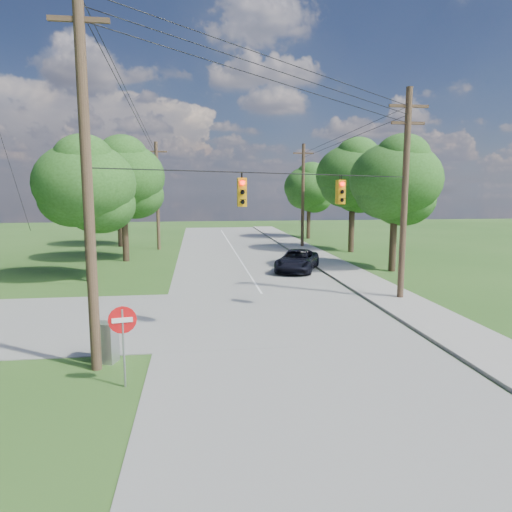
{
  "coord_description": "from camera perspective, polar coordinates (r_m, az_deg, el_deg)",
  "views": [
    {
      "loc": [
        -1.42,
        -13.75,
        5.53
      ],
      "look_at": [
        1.03,
        5.0,
        2.82
      ],
      "focal_mm": 32.0,
      "sensor_mm": 36.0,
      "label": 1
    }
  ],
  "objects": [
    {
      "name": "ground",
      "position": [
        14.89,
        -1.48,
        -13.66
      ],
      "size": [
        140.0,
        140.0,
        0.0
      ],
      "primitive_type": "plane",
      "color": "#2A511B",
      "rests_on": "ground"
    },
    {
      "name": "main_road",
      "position": [
        19.84,
        2.81,
        -7.99
      ],
      "size": [
        10.0,
        100.0,
        0.03
      ],
      "primitive_type": "cube",
      "color": "gray",
      "rests_on": "ground"
    },
    {
      "name": "sidewalk_east",
      "position": [
        22.0,
        20.38,
        -6.76
      ],
      "size": [
        2.6,
        100.0,
        0.12
      ],
      "primitive_type": "cube",
      "color": "gray",
      "rests_on": "ground"
    },
    {
      "name": "pole_sw",
      "position": [
        14.52,
        -20.44,
        10.41
      ],
      "size": [
        2.0,
        0.32,
        12.0
      ],
      "color": "brown",
      "rests_on": "ground"
    },
    {
      "name": "pole_ne",
      "position": [
        24.07,
        18.11,
        7.61
      ],
      "size": [
        2.0,
        0.32,
        10.5
      ],
      "color": "brown",
      "rests_on": "ground"
    },
    {
      "name": "pole_north_e",
      "position": [
        44.95,
        5.88,
        7.61
      ],
      "size": [
        2.0,
        0.32,
        10.0
      ],
      "color": "brown",
      "rests_on": "ground"
    },
    {
      "name": "pole_north_w",
      "position": [
        43.89,
        -12.23,
        7.46
      ],
      "size": [
        2.0,
        0.32,
        10.0
      ],
      "color": "brown",
      "rests_on": "ground"
    },
    {
      "name": "power_lines",
      "position": [
        25.71,
        -0.88,
        16.26
      ],
      "size": [
        13.93,
        29.62,
        4.93
      ],
      "color": "black",
      "rests_on": "ground"
    },
    {
      "name": "traffic_signals",
      "position": [
        18.6,
        4.94,
        8.02
      ],
      "size": [
        4.91,
        3.27,
        1.05
      ],
      "color": "orange",
      "rests_on": "ground"
    },
    {
      "name": "tree_w_near",
      "position": [
        29.49,
        -20.57,
        8.41
      ],
      "size": [
        6.0,
        6.0,
        8.4
      ],
      "color": "#432D21",
      "rests_on": "ground"
    },
    {
      "name": "tree_w_mid",
      "position": [
        37.18,
        -16.3,
        9.46
      ],
      "size": [
        6.4,
        6.4,
        9.22
      ],
      "color": "#432D21",
      "rests_on": "ground"
    },
    {
      "name": "tree_w_far",
      "position": [
        47.36,
        -16.85,
        8.69
      ],
      "size": [
        6.0,
        6.0,
        8.73
      ],
      "color": "#432D21",
      "rests_on": "ground"
    },
    {
      "name": "tree_e_near",
      "position": [
        32.64,
        17.06,
        9.08
      ],
      "size": [
        6.2,
        6.2,
        8.81
      ],
      "color": "#432D21",
      "rests_on": "ground"
    },
    {
      "name": "tree_e_mid",
      "position": [
        42.14,
        12.03,
        9.86
      ],
      "size": [
        6.6,
        6.6,
        9.64
      ],
      "color": "#432D21",
      "rests_on": "ground"
    },
    {
      "name": "tree_e_far",
      "position": [
        53.34,
        6.65,
        8.53
      ],
      "size": [
        5.8,
        5.8,
        8.32
      ],
      "color": "#432D21",
      "rests_on": "ground"
    },
    {
      "name": "car_main_north",
      "position": [
        31.6,
        5.17,
        -0.55
      ],
      "size": [
        4.27,
        5.78,
        1.46
      ],
      "primitive_type": "imported",
      "rotation": [
        0.0,
        0.0,
        -0.4
      ],
      "color": "black",
      "rests_on": "main_road"
    },
    {
      "name": "control_cabinet",
      "position": [
        15.82,
        -18.37,
        -10.2
      ],
      "size": [
        0.86,
        0.73,
        1.32
      ],
      "primitive_type": "cube",
      "rotation": [
        0.0,
        0.0,
        -0.32
      ],
      "color": "gray",
      "rests_on": "ground"
    },
    {
      "name": "do_not_enter_sign",
      "position": [
        13.42,
        -16.32,
        -8.68
      ],
      "size": [
        0.78,
        0.18,
        2.35
      ],
      "rotation": [
        0.0,
        0.0,
        0.18
      ],
      "color": "gray",
      "rests_on": "ground"
    }
  ]
}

